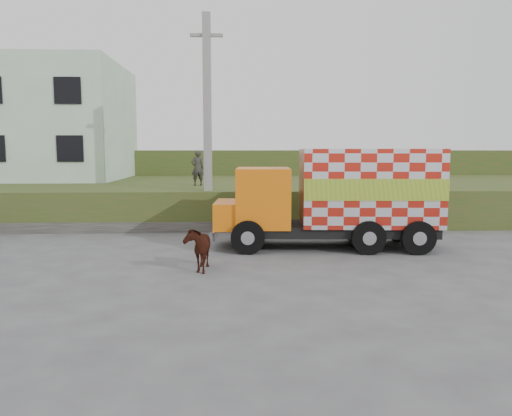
{
  "coord_description": "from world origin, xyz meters",
  "views": [
    {
      "loc": [
        0.01,
        -14.26,
        3.04
      ],
      "look_at": [
        0.64,
        0.63,
        1.3
      ],
      "focal_mm": 35.0,
      "sensor_mm": 36.0,
      "label": 1
    }
  ],
  "objects_px": {
    "cow": "(198,248)",
    "pedestrian": "(198,168)",
    "utility_pole": "(207,122)",
    "cargo_truck": "(338,197)"
  },
  "relations": [
    {
      "from": "utility_pole",
      "to": "cargo_truck",
      "type": "height_order",
      "value": "utility_pole"
    },
    {
      "from": "cow",
      "to": "pedestrian",
      "type": "distance_m",
      "value": 9.42
    },
    {
      "from": "cargo_truck",
      "to": "pedestrian",
      "type": "bearing_deg",
      "value": 129.96
    },
    {
      "from": "cargo_truck",
      "to": "cow",
      "type": "xyz_separation_m",
      "value": [
        -4.15,
        -2.77,
        -1.01
      ]
    },
    {
      "from": "cargo_truck",
      "to": "pedestrian",
      "type": "xyz_separation_m",
      "value": [
        -4.82,
        6.47,
        0.68
      ]
    },
    {
      "from": "utility_pole",
      "to": "pedestrian",
      "type": "distance_m",
      "value": 3.46
    },
    {
      "from": "utility_pole",
      "to": "cow",
      "type": "xyz_separation_m",
      "value": [
        0.06,
        -6.36,
        -3.5
      ]
    },
    {
      "from": "cargo_truck",
      "to": "pedestrian",
      "type": "relative_size",
      "value": 4.6
    },
    {
      "from": "cow",
      "to": "pedestrian",
      "type": "bearing_deg",
      "value": 94.26
    },
    {
      "from": "cargo_truck",
      "to": "cow",
      "type": "bearing_deg",
      "value": -143.02
    }
  ]
}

